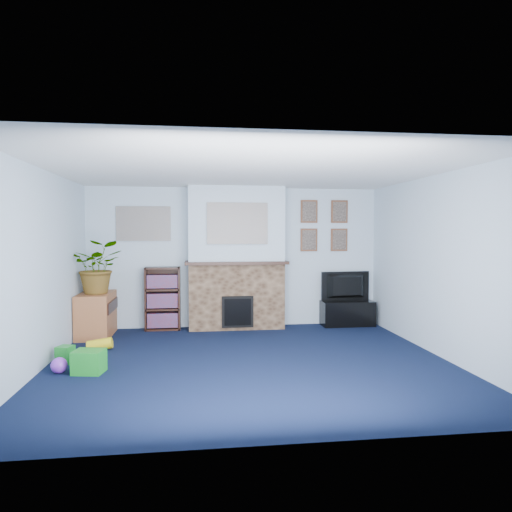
{
  "coord_description": "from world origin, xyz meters",
  "views": [
    {
      "loc": [
        -0.65,
        -5.63,
        1.64
      ],
      "look_at": [
        0.2,
        1.01,
        1.29
      ],
      "focal_mm": 32.0,
      "sensor_mm": 36.0,
      "label": 1
    }
  ],
  "objects": [
    {
      "name": "toy_tube",
      "position": [
        -2.01,
        0.88,
        0.07
      ],
      "size": [
        0.35,
        0.16,
        0.2
      ],
      "primitive_type": "cylinder",
      "rotation": [
        0.0,
        1.43,
        0.0
      ],
      "color": "yellow",
      "rests_on": "ground"
    },
    {
      "name": "tv_stand",
      "position": [
        1.95,
        2.03,
        0.23
      ],
      "size": [
        0.91,
        0.38,
        0.43
      ],
      "primitive_type": "cube",
      "color": "black",
      "rests_on": "ground"
    },
    {
      "name": "collage_main",
      "position": [
        0.0,
        1.84,
        1.78
      ],
      "size": [
        1.0,
        0.03,
        0.68
      ],
      "primitive_type": "cube",
      "color": "gray",
      "rests_on": "chimney_breast"
    },
    {
      "name": "bookshelf",
      "position": [
        -1.23,
        2.11,
        0.5
      ],
      "size": [
        0.58,
        0.28,
        1.05
      ],
      "color": "black",
      "rests_on": "ground"
    },
    {
      "name": "ceiling",
      "position": [
        0.0,
        0.0,
        2.4
      ],
      "size": [
        5.0,
        4.5,
        0.01
      ],
      "primitive_type": "cube",
      "color": "white",
      "rests_on": "wall_back"
    },
    {
      "name": "mantel_can",
      "position": [
        0.64,
        2.0,
        1.21
      ],
      "size": [
        0.07,
        0.07,
        0.13
      ],
      "primitive_type": "cylinder",
      "color": "#198C26",
      "rests_on": "chimney_breast"
    },
    {
      "name": "toy_ball",
      "position": [
        -2.25,
        -0.17,
        0.09
      ],
      "size": [
        0.19,
        0.19,
        0.19
      ],
      "primitive_type": "sphere",
      "color": "purple",
      "rests_on": "ground"
    },
    {
      "name": "portrait_tl",
      "position": [
        1.3,
        2.23,
        2.0
      ],
      "size": [
        0.3,
        0.03,
        0.4
      ],
      "primitive_type": "cube",
      "color": "brown",
      "rests_on": "wall_back"
    },
    {
      "name": "toy_block",
      "position": [
        -2.3,
        0.25,
        0.11
      ],
      "size": [
        0.23,
        0.23,
        0.22
      ],
      "primitive_type": "cube",
      "rotation": [
        0.0,
        0.0,
        -0.35
      ],
      "color": "#198C26",
      "rests_on": "ground"
    },
    {
      "name": "green_crate",
      "position": [
        -1.91,
        -0.2,
        0.14
      ],
      "size": [
        0.38,
        0.32,
        0.27
      ],
      "primitive_type": "cube",
      "rotation": [
        0.0,
        0.0,
        -0.18
      ],
      "color": "#198C26",
      "rests_on": "ground"
    },
    {
      "name": "wall_right",
      "position": [
        2.5,
        0.0,
        1.2
      ],
      "size": [
        0.04,
        4.5,
        2.4
      ],
      "primitive_type": "cube",
      "color": "silver",
      "rests_on": "ground"
    },
    {
      "name": "television",
      "position": [
        1.95,
        2.05,
        0.69
      ],
      "size": [
        0.89,
        0.19,
        0.51
      ],
      "primitive_type": "imported",
      "rotation": [
        0.0,
        0.0,
        3.23
      ],
      "color": "black",
      "rests_on": "tv_stand"
    },
    {
      "name": "wall_front",
      "position": [
        0.0,
        -2.25,
        1.2
      ],
      "size": [
        5.0,
        0.04,
        2.4
      ],
      "primitive_type": "cube",
      "color": "silver",
      "rests_on": "ground"
    },
    {
      "name": "wall_left",
      "position": [
        -2.5,
        0.0,
        1.2
      ],
      "size": [
        0.04,
        4.5,
        2.4
      ],
      "primitive_type": "cube",
      "color": "silver",
      "rests_on": "ground"
    },
    {
      "name": "portrait_tr",
      "position": [
        1.85,
        2.23,
        2.0
      ],
      "size": [
        0.3,
        0.03,
        0.4
      ],
      "primitive_type": "cube",
      "color": "brown",
      "rests_on": "wall_back"
    },
    {
      "name": "portrait_bl",
      "position": [
        1.3,
        2.23,
        1.5
      ],
      "size": [
        0.3,
        0.03,
        0.4
      ],
      "primitive_type": "cube",
      "color": "brown",
      "rests_on": "wall_back"
    },
    {
      "name": "portrait_br",
      "position": [
        1.85,
        2.23,
        1.5
      ],
      "size": [
        0.3,
        0.03,
        0.4
      ],
      "primitive_type": "cube",
      "color": "brown",
      "rests_on": "wall_back"
    },
    {
      "name": "chimney_breast",
      "position": [
        0.0,
        2.05,
        1.18
      ],
      "size": [
        1.72,
        0.5,
        2.4
      ],
      "color": "brown",
      "rests_on": "ground"
    },
    {
      "name": "floor",
      "position": [
        0.0,
        0.0,
        0.0
      ],
      "size": [
        5.0,
        4.5,
        0.01
      ],
      "primitive_type": "cube",
      "color": "black",
      "rests_on": "ground"
    },
    {
      "name": "sideboard",
      "position": [
        -2.24,
        1.75,
        0.35
      ],
      "size": [
        0.49,
        0.88,
        0.68
      ],
      "primitive_type": "cube",
      "color": "#A05B33",
      "rests_on": "ground"
    },
    {
      "name": "potted_plant",
      "position": [
        -2.19,
        1.7,
        1.1
      ],
      "size": [
        0.8,
        0.71,
        0.83
      ],
      "primitive_type": "imported",
      "rotation": [
        0.0,
        0.0,
        0.09
      ],
      "color": "#26661E",
      "rests_on": "sideboard"
    },
    {
      "name": "mantel_teddy",
      "position": [
        -0.49,
        2.0,
        1.22
      ],
      "size": [
        0.12,
        0.12,
        0.12
      ],
      "primitive_type": "sphere",
      "color": "gray",
      "rests_on": "chimney_breast"
    },
    {
      "name": "mantel_candle",
      "position": [
        0.22,
        2.0,
        1.23
      ],
      "size": [
        0.05,
        0.05,
        0.17
      ],
      "primitive_type": "cylinder",
      "color": "#B2BFC6",
      "rests_on": "chimney_breast"
    },
    {
      "name": "mantel_clock",
      "position": [
        -0.01,
        2.0,
        1.22
      ],
      "size": [
        0.1,
        0.06,
        0.14
      ],
      "primitive_type": "cube",
      "color": "gold",
      "rests_on": "chimney_breast"
    },
    {
      "name": "wall_back",
      "position": [
        0.0,
        2.25,
        1.2
      ],
      "size": [
        5.0,
        0.04,
        2.4
      ],
      "primitive_type": "cube",
      "color": "silver",
      "rests_on": "ground"
    },
    {
      "name": "collage_left",
      "position": [
        -1.55,
        2.23,
        1.78
      ],
      "size": [
        0.9,
        0.03,
        0.58
      ],
      "primitive_type": "cube",
      "color": "gray",
      "rests_on": "wall_back"
    }
  ]
}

